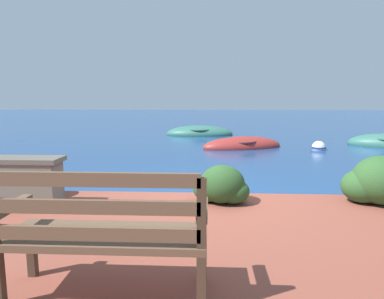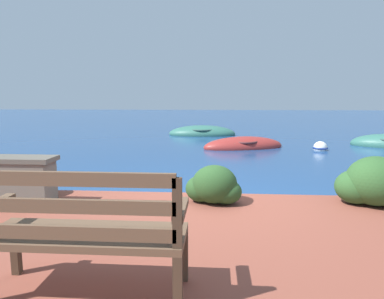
{
  "view_description": "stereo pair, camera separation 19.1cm",
  "coord_description": "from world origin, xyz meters",
  "px_view_note": "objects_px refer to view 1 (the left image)",
  "views": [
    {
      "loc": [
        0.03,
        -4.85,
        1.6
      ],
      "look_at": [
        -0.44,
        4.5,
        0.17
      ],
      "focal_mm": 32.0,
      "sensor_mm": 36.0,
      "label": 1
    },
    {
      "loc": [
        0.22,
        -4.84,
        1.6
      ],
      "look_at": [
        -0.44,
        4.5,
        0.17
      ],
      "focal_mm": 32.0,
      "sensor_mm": 36.0,
      "label": 2
    }
  ],
  "objects_px": {
    "rowboat_far": "(200,134)",
    "mooring_buoy": "(319,148)",
    "rowboat_nearest": "(242,146)",
    "park_bench": "(104,231)"
  },
  "relations": [
    {
      "from": "rowboat_far",
      "to": "mooring_buoy",
      "type": "distance_m",
      "value": 5.51
    },
    {
      "from": "rowboat_nearest",
      "to": "park_bench",
      "type": "bearing_deg",
      "value": 60.45
    },
    {
      "from": "rowboat_far",
      "to": "mooring_buoy",
      "type": "bearing_deg",
      "value": -48.02
    },
    {
      "from": "rowboat_nearest",
      "to": "mooring_buoy",
      "type": "height_order",
      "value": "rowboat_nearest"
    },
    {
      "from": "rowboat_far",
      "to": "mooring_buoy",
      "type": "relative_size",
      "value": 6.32
    },
    {
      "from": "park_bench",
      "to": "mooring_buoy",
      "type": "distance_m",
      "value": 9.39
    },
    {
      "from": "rowboat_nearest",
      "to": "mooring_buoy",
      "type": "bearing_deg",
      "value": 154.59
    },
    {
      "from": "rowboat_nearest",
      "to": "rowboat_far",
      "type": "height_order",
      "value": "rowboat_far"
    },
    {
      "from": "park_bench",
      "to": "mooring_buoy",
      "type": "relative_size",
      "value": 3.08
    },
    {
      "from": "rowboat_nearest",
      "to": "rowboat_far",
      "type": "relative_size",
      "value": 0.98
    }
  ]
}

